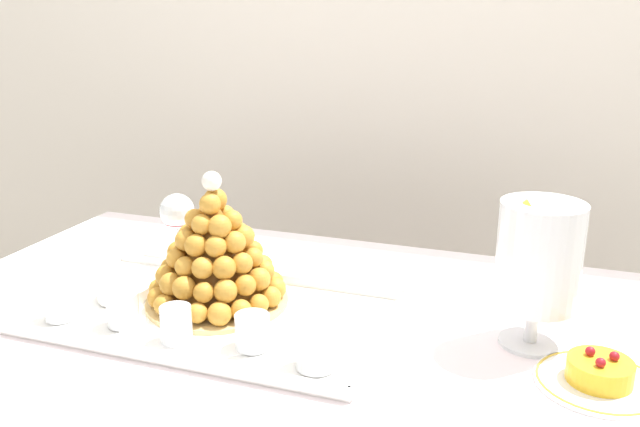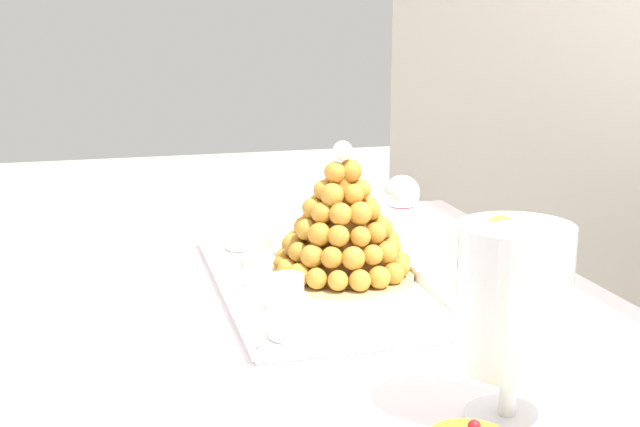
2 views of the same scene
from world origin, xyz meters
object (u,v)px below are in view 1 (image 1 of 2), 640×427
dessert_cup_mid_right (252,332)px  dessert_cup_left (60,305)px  dessert_cup_centre (176,326)px  dessert_cup_right (316,350)px  wine_glass (177,213)px  fruit_tart_plate (599,376)px  dessert_cup_mid_left (123,310)px  creme_brulee_ramekin (124,291)px  serving_tray (211,315)px  macaron_goblet (539,257)px  croquembouche (216,254)px

dessert_cup_mid_right → dessert_cup_left: bearing=-177.4°
dessert_cup_centre → dessert_cup_right: bearing=-0.1°
dessert_cup_centre → wine_glass: bearing=120.2°
dessert_cup_right → fruit_tart_plate: (0.38, 0.10, -0.02)m
dessert_cup_mid_left → creme_brulee_ramekin: bearing=124.8°
serving_tray → fruit_tart_plate: fruit_tart_plate is taller
dessert_cup_right → fruit_tart_plate: bearing=14.3°
dessert_cup_centre → creme_brulee_ramekin: 0.21m
dessert_cup_mid_left → dessert_cup_centre: size_ratio=0.95×
dessert_cup_centre → dessert_cup_mid_right: (0.12, 0.02, -0.00)m
dessert_cup_centre → dessert_cup_left: bearing=178.4°
dessert_cup_centre → macaron_goblet: size_ratio=0.24×
fruit_tart_plate → wine_glass: wine_glass is taller
dessert_cup_centre → creme_brulee_ramekin: bearing=147.5°
wine_glass → macaron_goblet: bearing=-10.7°
creme_brulee_ramekin → wine_glass: 0.23m
croquembouche → wine_glass: (-0.18, 0.18, 0.00)m
dessert_cup_centre → croquembouche: bearing=92.6°
croquembouche → serving_tray: bearing=-78.2°
creme_brulee_ramekin → wine_glass: size_ratio=0.65×
dessert_cup_mid_right → wine_glass: bearing=135.5°
dessert_cup_mid_left → dessert_cup_mid_right: size_ratio=1.02×
dessert_cup_left → fruit_tart_plate: size_ratio=0.30×
serving_tray → dessert_cup_right: size_ratio=10.10×
dessert_cup_mid_left → wine_glass: (-0.08, 0.30, 0.07)m
croquembouche → wine_glass: 0.25m
croquembouche → fruit_tart_plate: 0.63m
croquembouche → creme_brulee_ramekin: size_ratio=2.66×
serving_tray → croquembouche: bearing=101.8°
dessert_cup_left → creme_brulee_ramekin: 0.12m
croquembouche → dessert_cup_mid_right: bearing=-44.9°
dessert_cup_left → creme_brulee_ramekin: bearing=64.3°
dessert_cup_left → fruit_tart_plate: 0.84m
macaron_goblet → wine_glass: bearing=169.3°
dessert_cup_mid_right → wine_glass: (-0.31, 0.30, 0.07)m
dessert_cup_centre → dessert_cup_right: size_ratio=0.97×
wine_glass → creme_brulee_ramekin: bearing=-86.5°
dessert_cup_left → dessert_cup_mid_left: 0.11m
croquembouche → dessert_cup_centre: size_ratio=4.29×
dessert_cup_mid_right → macaron_goblet: size_ratio=0.22×
serving_tray → dessert_cup_left: (-0.23, -0.10, 0.03)m
croquembouche → dessert_cup_mid_right: 0.19m
serving_tray → dessert_cup_mid_left: (-0.11, -0.08, 0.03)m
serving_tray → macaron_goblet: macaron_goblet is taller
dessert_cup_centre → fruit_tart_plate: dessert_cup_centre is taller
dessert_cup_right → fruit_tart_plate: size_ratio=0.34×
dessert_cup_left → wine_glass: 0.33m
serving_tray → fruit_tart_plate: (0.61, -0.01, 0.01)m
croquembouche → dessert_cup_mid_left: size_ratio=4.54×
dessert_cup_mid_right → wine_glass: 0.43m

